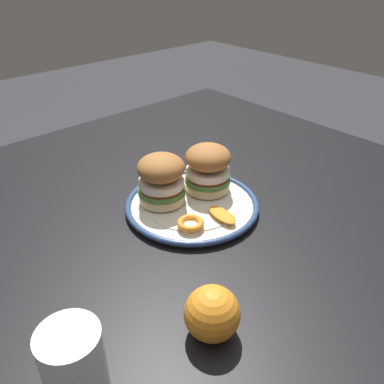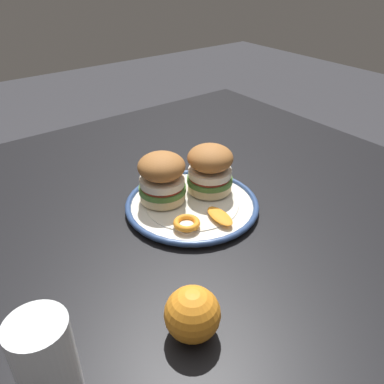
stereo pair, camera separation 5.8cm
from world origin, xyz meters
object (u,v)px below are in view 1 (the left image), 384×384
dinner_plate (192,205)px  sandwich_half_right (208,167)px  dining_table (191,237)px  sandwich_half_left (161,178)px  whole_orange (212,313)px  drinking_glass (79,383)px

dinner_plate → sandwich_half_right: 0.08m
dining_table → sandwich_half_left: 0.18m
dinner_plate → whole_orange: (-0.19, -0.25, 0.03)m
dinner_plate → drinking_glass: bearing=-148.3°
dinner_plate → drinking_glass: drinking_glass is taller
dining_table → sandwich_half_left: bearing=163.1°
sandwich_half_right → whole_orange: bearing=-133.0°
dinner_plate → whole_orange: whole_orange is taller
sandwich_half_left → whole_orange: bearing=-116.5°
dining_table → drinking_glass: drinking_glass is taller
dining_table → sandwich_half_right: bearing=-15.5°
dinner_plate → sandwich_half_right: (0.06, 0.02, 0.06)m
drinking_glass → dinner_plate: bearing=31.7°
dinner_plate → whole_orange: bearing=-127.0°
dining_table → whole_orange: size_ratio=14.74×
drinking_glass → whole_orange: drinking_glass is taller
dining_table → sandwich_half_left: sandwich_half_left is taller
dinner_plate → dining_table: bearing=52.0°
whole_orange → dining_table: bearing=52.9°
dinner_plate → sandwich_half_left: size_ratio=2.32×
dining_table → sandwich_half_right: size_ratio=9.67×
sandwich_half_right → whole_orange: 0.36m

